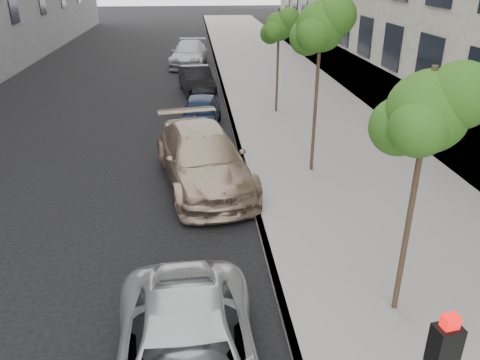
{
  "coord_description": "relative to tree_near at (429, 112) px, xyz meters",
  "views": [
    {
      "loc": [
        -0.29,
        -5.05,
        5.83
      ],
      "look_at": [
        0.63,
        4.42,
        1.5
      ],
      "focal_mm": 35.0,
      "sensor_mm": 36.0,
      "label": 1
    }
  ],
  "objects": [
    {
      "name": "sidewalk",
      "position": [
        1.07,
        22.5,
        -3.76
      ],
      "size": [
        6.4,
        72.0,
        0.14
      ],
      "primitive_type": "cube",
      "color": "gray",
      "rests_on": "ground"
    },
    {
      "name": "sedan_rear",
      "position": [
        -3.8,
        24.55,
        -3.08
      ],
      "size": [
        2.7,
        5.43,
        1.51
      ],
      "primitive_type": "imported",
      "rotation": [
        0.0,
        0.0,
        -0.11
      ],
      "color": "#ABAEB4",
      "rests_on": "ground"
    },
    {
      "name": "suv",
      "position": [
        -3.36,
        6.08,
        -3.02
      ],
      "size": [
        3.2,
        5.89,
        1.62
      ],
      "primitive_type": "imported",
      "rotation": [
        0.0,
        0.0,
        0.17
      ],
      "color": "tan",
      "rests_on": "ground"
    },
    {
      "name": "tree_near",
      "position": [
        0.0,
        0.0,
        0.0
      ],
      "size": [
        1.63,
        1.43,
        4.5
      ],
      "color": "#38281C",
      "rests_on": "sidewalk"
    },
    {
      "name": "sedan_blue",
      "position": [
        -3.33,
        11.34,
        -3.2
      ],
      "size": [
        1.89,
        3.87,
        1.27
      ],
      "primitive_type": "imported",
      "rotation": [
        0.0,
        0.0,
        -0.11
      ],
      "color": "black",
      "rests_on": "ground"
    },
    {
      "name": "tree_far",
      "position": [
        -0.0,
        13.0,
        -0.18
      ],
      "size": [
        1.54,
        1.34,
        4.28
      ],
      "color": "#38281C",
      "rests_on": "sidewalk"
    },
    {
      "name": "curb",
      "position": [
        -2.05,
        22.5,
        -3.76
      ],
      "size": [
        0.15,
        72.0,
        0.14
      ],
      "primitive_type": "cube",
      "color": "#9E9B93",
      "rests_on": "ground"
    },
    {
      "name": "tree_mid",
      "position": [
        0.0,
        6.5,
        0.53
      ],
      "size": [
        1.7,
        1.5,
        5.07
      ],
      "color": "#38281C",
      "rests_on": "sidewalk"
    },
    {
      "name": "sedan_black",
      "position": [
        -3.41,
        17.1,
        -3.18
      ],
      "size": [
        1.96,
        4.14,
        1.31
      ],
      "primitive_type": "imported",
      "rotation": [
        0.0,
        0.0,
        0.15
      ],
      "color": "black",
      "rests_on": "ground"
    }
  ]
}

